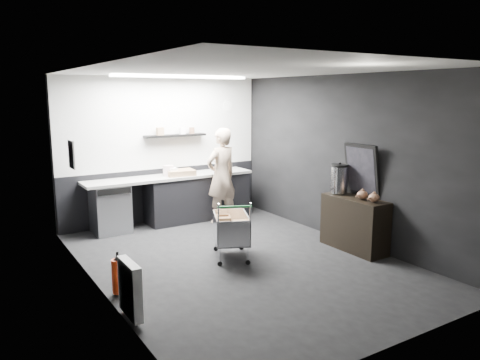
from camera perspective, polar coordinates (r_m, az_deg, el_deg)
floor at (r=6.88m, az=0.01°, el=-9.84°), size 5.50×5.50×0.00m
ceiling at (r=6.46m, az=0.02°, el=13.25°), size 5.50×5.50×0.00m
wall_back at (r=8.96m, az=-9.37°, el=3.67°), size 5.50×0.00×5.50m
wall_front at (r=4.49m, az=19.00°, el=-3.43°), size 5.50×0.00×5.50m
wall_left at (r=5.74m, az=-17.15°, el=-0.39°), size 0.00×5.50×5.50m
wall_right at (r=7.77m, az=12.63°, el=2.53°), size 0.00×5.50×5.50m
kitchen_wall_panel at (r=8.90m, az=-9.41°, el=6.85°), size 3.95×0.02×1.70m
dado_panel at (r=9.08m, az=-9.16°, el=-1.68°), size 3.95×0.02×1.00m
floating_shelf at (r=8.90m, az=-7.90°, el=5.40°), size 1.20×0.22×0.04m
wall_clock at (r=9.51m, az=-1.55°, el=9.01°), size 0.20×0.03×0.20m
poster at (r=6.97m, az=-19.87°, el=2.95°), size 0.02×0.30×0.40m
poster_red_band at (r=6.96m, az=-19.87°, el=3.52°), size 0.02×0.22×0.10m
radiator at (r=5.22m, az=-13.26°, el=-12.79°), size 0.10×0.50×0.60m
ceiling_strip at (r=8.09m, az=-7.12°, el=12.38°), size 2.40×0.20×0.04m
prep_counter at (r=8.87m, az=-7.56°, el=-2.21°), size 3.20×0.61×0.90m
person at (r=8.69m, az=-2.28°, el=0.52°), size 0.71×0.53×1.78m
shopping_cart at (r=6.89m, az=-1.12°, el=-6.12°), size 0.78×1.00×0.89m
sideboard at (r=7.46m, az=13.71°, el=-4.30°), size 0.47×1.09×1.64m
fire_extinguisher at (r=5.89m, az=-14.61°, el=-11.13°), size 0.16×0.16×0.51m
cardboard_box at (r=8.74m, az=-7.31°, el=0.91°), size 0.55×0.45×0.10m
pink_tub at (r=8.69m, az=-8.73°, el=1.13°), size 0.20×0.20×0.20m
white_container at (r=8.67m, az=-8.24°, el=0.97°), size 0.18×0.14×0.15m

